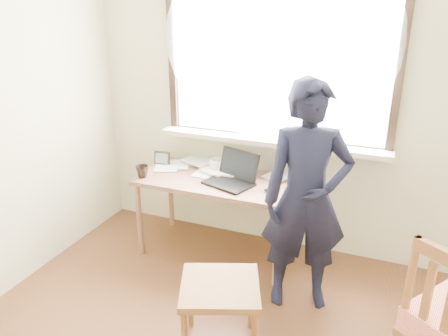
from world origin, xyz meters
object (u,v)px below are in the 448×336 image
at_px(desk, 217,186).
at_px(work_chair, 220,295).
at_px(mug_white, 217,165).
at_px(laptop, 233,176).
at_px(mug_dark, 142,172).
at_px(person, 306,199).

height_order(desk, work_chair, desk).
bearing_deg(mug_white, work_chair, -66.57).
relative_size(laptop, mug_dark, 4.03).
relative_size(mug_white, mug_dark, 1.28).
bearing_deg(laptop, work_chair, -73.14).
bearing_deg(mug_dark, laptop, 13.41).
relative_size(desk, mug_white, 9.20).
height_order(mug_dark, person, person).
bearing_deg(work_chair, mug_dark, 141.22).
bearing_deg(work_chair, desk, 113.70).
distance_m(desk, laptop, 0.19).
distance_m(laptop, work_chair, 1.06).
xyz_separation_m(laptop, work_chair, (0.29, -0.97, -0.33)).
relative_size(work_chair, person, 0.37).
bearing_deg(person, mug_dark, 153.37).
xyz_separation_m(mug_white, person, (0.83, -0.50, 0.06)).
height_order(mug_white, person, person).
xyz_separation_m(laptop, person, (0.63, -0.33, 0.06)).
height_order(work_chair, person, person).
bearing_deg(desk, person, -24.83).
bearing_deg(person, mug_white, 129.12).
relative_size(mug_dark, person, 0.07).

